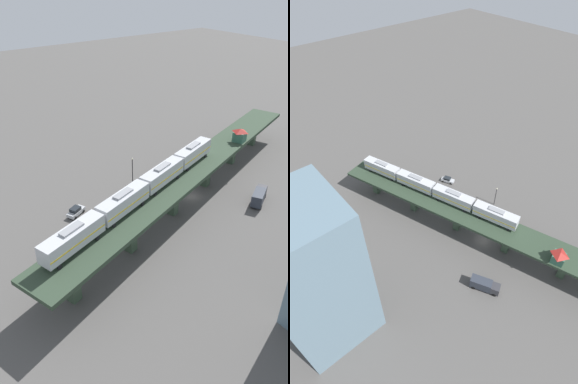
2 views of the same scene
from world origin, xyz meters
The scene contains 8 objects.
ground_plane centered at (0.00, 0.00, 0.00)m, with size 400.00×400.00×0.00m, color #514F4C.
elevated_viaduct centered at (0.05, -0.17, 6.61)m, with size 35.89×90.22×7.69m.
subway_train centered at (3.88, -16.82, 10.23)m, with size 17.77×48.31×4.45m.
signal_hut centered at (-3.54, 19.05, 9.49)m, with size 4.04×4.04×3.40m.
street_car_silver centered at (-9.45, -25.11, 0.94)m, with size 3.50×4.75×1.89m.
street_car_red centered at (-10.23, 5.19, 0.94)m, with size 2.79×4.70×1.89m.
delivery_truck centered at (10.97, 10.22, 1.76)m, with size 5.29×7.43×3.20m.
street_lamp centered at (-13.25, -7.46, 4.11)m, with size 0.44×0.44×6.94m.
Camera 1 is at (52.47, -53.34, 45.94)m, focal length 35.00 mm.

